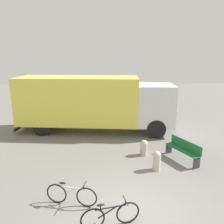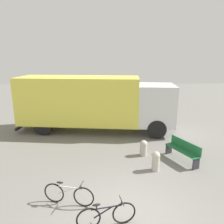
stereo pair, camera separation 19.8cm
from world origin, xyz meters
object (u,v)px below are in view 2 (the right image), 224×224
object	(u,v)px
delivery_truck	(94,101)
bicycle_middle	(106,215)
bollard_near_bench	(156,160)
bicycle_near	(69,194)
bollard_far_bench	(143,147)
park_bench	(183,150)

from	to	relation	value
delivery_truck	bicycle_middle	world-z (taller)	delivery_truck
bicycle_middle	bollard_near_bench	xyz separation A→B (m)	(1.97, 2.88, 0.08)
delivery_truck	bicycle_near	world-z (taller)	delivery_truck
bicycle_near	bollard_near_bench	size ratio (longest dim) A/B	1.98
bollard_far_bench	park_bench	bearing A→B (deg)	-19.89
delivery_truck	bicycle_middle	distance (m)	7.92
delivery_truck	bollard_near_bench	world-z (taller)	delivery_truck
delivery_truck	bicycle_near	distance (m)	6.99
delivery_truck	bollard_far_bench	world-z (taller)	delivery_truck
park_bench	bicycle_middle	xyz separation A→B (m)	(-3.33, -3.66, -0.15)
bollard_far_bench	bicycle_near	bearing A→B (deg)	-130.99
bollard_near_bench	delivery_truck	bearing A→B (deg)	118.22
bicycle_near	bicycle_middle	world-z (taller)	same
bollard_far_bench	bollard_near_bench	bearing A→B (deg)	-79.77
bicycle_middle	bollard_near_bench	distance (m)	3.49
bicycle_near	bollard_near_bench	distance (m)	3.66
bicycle_near	bicycle_middle	xyz separation A→B (m)	(1.14, -0.94, 0.00)
bicycle_near	bollard_far_bench	size ratio (longest dim) A/B	2.17
delivery_truck	bollard_near_bench	xyz separation A→B (m)	(2.62, -4.88, -1.38)
bicycle_middle	bollard_far_bench	world-z (taller)	bicycle_middle
park_bench	bicycle_near	world-z (taller)	park_bench
bicycle_middle	bollard_far_bench	bearing A→B (deg)	56.33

